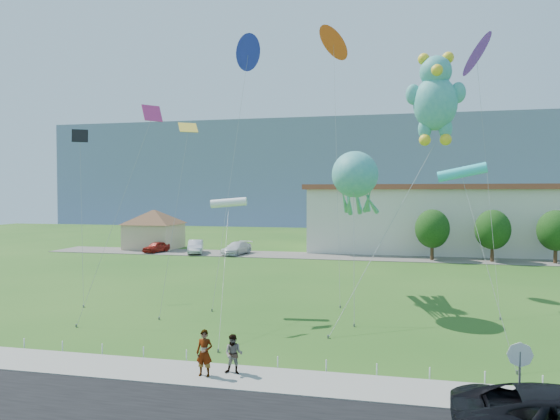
% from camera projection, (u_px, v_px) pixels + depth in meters
% --- Properties ---
extents(ground, '(160.00, 160.00, 0.00)m').
position_uv_depth(ground, '(262.00, 357.00, 21.95)').
color(ground, '#225116').
rests_on(ground, ground).
extents(sidewalk, '(80.00, 2.50, 0.10)m').
position_uv_depth(sidewalk, '(244.00, 378.00, 19.26)').
color(sidewalk, gray).
rests_on(sidewalk, ground).
extents(parking_strip, '(70.00, 6.00, 0.06)m').
position_uv_depth(parking_strip, '(339.00, 256.00, 56.13)').
color(parking_strip, '#59544C').
rests_on(parking_strip, ground).
extents(hill_ridge, '(160.00, 50.00, 25.00)m').
position_uv_depth(hill_ridge, '(368.00, 174.00, 138.71)').
color(hill_ridge, slate).
rests_on(hill_ridge, ground).
extents(pavilion, '(9.20, 9.20, 5.00)m').
position_uv_depth(pavilion, '(154.00, 225.00, 64.04)').
color(pavilion, tan).
rests_on(pavilion, ground).
extents(stop_sign, '(0.80, 0.07, 2.50)m').
position_uv_depth(stop_sign, '(520.00, 362.00, 15.76)').
color(stop_sign, slate).
rests_on(stop_sign, ground).
extents(rope_fence, '(26.05, 0.05, 0.50)m').
position_uv_depth(rope_fence, '(254.00, 361.00, 20.67)').
color(rope_fence, white).
rests_on(rope_fence, ground).
extents(tree_near, '(3.60, 3.60, 5.47)m').
position_uv_depth(tree_near, '(432.00, 229.00, 52.92)').
color(tree_near, '#3F2B19').
rests_on(tree_near, ground).
extents(tree_mid, '(3.60, 3.60, 5.47)m').
position_uv_depth(tree_mid, '(493.00, 230.00, 51.64)').
color(tree_mid, '#3F2B19').
rests_on(tree_mid, ground).
extents(tree_far, '(3.60, 3.60, 5.47)m').
position_uv_depth(tree_far, '(556.00, 231.00, 50.37)').
color(tree_far, '#3F2B19').
rests_on(tree_far, ground).
extents(pedestrian_left, '(0.66, 0.43, 1.80)m').
position_uv_depth(pedestrian_left, '(204.00, 353.00, 19.35)').
color(pedestrian_left, gray).
rests_on(pedestrian_left, sidewalk).
extents(pedestrian_right, '(0.76, 0.59, 1.55)m').
position_uv_depth(pedestrian_right, '(234.00, 354.00, 19.59)').
color(pedestrian_right, gray).
rests_on(pedestrian_right, sidewalk).
extents(parked_car_red, '(2.44, 3.99, 1.27)m').
position_uv_depth(parked_car_red, '(156.00, 247.00, 59.91)').
color(parked_car_red, maroon).
rests_on(parked_car_red, parking_strip).
extents(parked_car_silver, '(3.07, 5.00, 1.55)m').
position_uv_depth(parked_car_silver, '(196.00, 247.00, 58.81)').
color(parked_car_silver, silver).
rests_on(parked_car_silver, parking_strip).
extents(parked_car_white, '(2.95, 5.20, 1.42)m').
position_uv_depth(parked_car_white, '(237.00, 248.00, 57.92)').
color(parked_car_white, silver).
rests_on(parked_car_white, parking_strip).
extents(octopus_kite, '(2.79, 9.97, 9.71)m').
position_uv_depth(octopus_kite, '(356.00, 186.00, 31.10)').
color(octopus_kite, teal).
rests_on(octopus_kite, ground).
extents(teddy_bear_kite, '(7.90, 11.94, 16.59)m').
position_uv_depth(teddy_bear_kite, '(435.00, 96.00, 33.37)').
color(teddy_bear_kite, teal).
rests_on(teddy_bear_kite, ground).
extents(small_kite_cyan, '(1.98, 4.81, 8.62)m').
position_uv_depth(small_kite_cyan, '(462.00, 174.00, 23.41)').
color(small_kite_cyan, '#30D7DC').
rests_on(small_kite_cyan, ground).
extents(small_kite_yellow, '(1.39, 3.43, 11.64)m').
position_uv_depth(small_kite_yellow, '(185.00, 147.00, 30.20)').
color(small_kite_yellow, yellow).
rests_on(small_kite_yellow, ground).
extents(small_kite_purple, '(1.80, 6.44, 17.21)m').
position_uv_depth(small_kite_purple, '(477.00, 59.00, 33.29)').
color(small_kite_purple, purple).
rests_on(small_kite_purple, ground).
extents(small_kite_black, '(3.69, 5.00, 11.74)m').
position_uv_depth(small_kite_black, '(80.00, 153.00, 35.27)').
color(small_kite_black, black).
rests_on(small_kite_black, ground).
extents(small_kite_blue, '(1.80, 8.09, 18.25)m').
position_uv_depth(small_kite_blue, '(247.00, 58.00, 36.64)').
color(small_kite_blue, '#2428CF').
rests_on(small_kite_blue, ground).
extents(small_kite_pink, '(3.53, 4.07, 12.28)m').
position_uv_depth(small_kite_pink, '(144.00, 136.00, 28.75)').
color(small_kite_pink, '#E13279').
rests_on(small_kite_pink, ground).
extents(small_kite_white, '(2.37, 9.10, 7.05)m').
position_uv_depth(small_kite_white, '(229.00, 204.00, 30.39)').
color(small_kite_white, white).
rests_on(small_kite_white, ground).
extents(small_kite_orange, '(2.37, 9.50, 19.77)m').
position_uv_depth(small_kite_orange, '(334.00, 48.00, 39.19)').
color(small_kite_orange, '#EE4B1A').
rests_on(small_kite_orange, ground).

